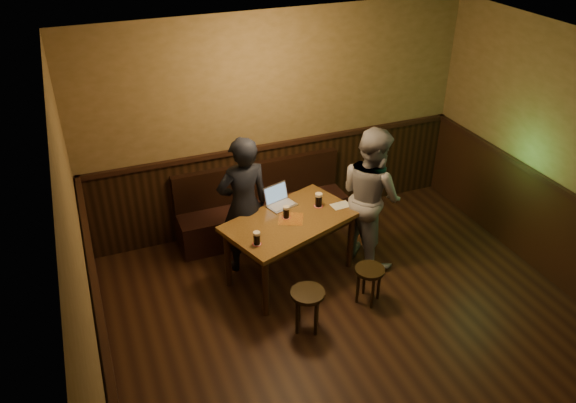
{
  "coord_description": "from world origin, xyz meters",
  "views": [
    {
      "loc": [
        -2.31,
        -3.12,
        4.17
      ],
      "look_at": [
        -0.4,
        1.67,
        1.09
      ],
      "focal_mm": 35.0,
      "sensor_mm": 36.0,
      "label": 1
    }
  ],
  "objects_px": {
    "bench": "(262,212)",
    "pint_right": "(319,200)",
    "stool_right": "(369,275)",
    "person_suit": "(244,205)",
    "laptop": "(279,200)",
    "stool_left": "(308,299)",
    "person_grey": "(371,196)",
    "pub_table": "(291,227)",
    "pint_left": "(257,238)",
    "pint_mid": "(286,212)"
  },
  "relations": [
    {
      "from": "stool_right",
      "to": "bench",
      "type": "bearing_deg",
      "value": 109.93
    },
    {
      "from": "bench",
      "to": "pint_right",
      "type": "xyz_separation_m",
      "value": [
        0.4,
        -0.84,
        0.56
      ]
    },
    {
      "from": "bench",
      "to": "person_suit",
      "type": "xyz_separation_m",
      "value": [
        -0.43,
        -0.61,
        0.54
      ]
    },
    {
      "from": "stool_left",
      "to": "bench",
      "type": "bearing_deg",
      "value": 84.72
    },
    {
      "from": "stool_right",
      "to": "person_grey",
      "type": "xyz_separation_m",
      "value": [
        0.4,
        0.76,
        0.5
      ]
    },
    {
      "from": "bench",
      "to": "pint_right",
      "type": "bearing_deg",
      "value": -64.61
    },
    {
      "from": "stool_right",
      "to": "person_suit",
      "type": "bearing_deg",
      "value": 133.37
    },
    {
      "from": "bench",
      "to": "stool_left",
      "type": "distance_m",
      "value": 1.87
    },
    {
      "from": "laptop",
      "to": "person_suit",
      "type": "height_order",
      "value": "person_suit"
    },
    {
      "from": "pub_table",
      "to": "stool_right",
      "type": "bearing_deg",
      "value": -69.28
    },
    {
      "from": "stool_left",
      "to": "pint_mid",
      "type": "distance_m",
      "value": 1.05
    },
    {
      "from": "laptop",
      "to": "person_grey",
      "type": "xyz_separation_m",
      "value": [
        1.03,
        -0.32,
        0.01
      ]
    },
    {
      "from": "pub_table",
      "to": "person_grey",
      "type": "bearing_deg",
      "value": -18.23
    },
    {
      "from": "stool_left",
      "to": "person_suit",
      "type": "relative_size",
      "value": 0.28
    },
    {
      "from": "pint_right",
      "to": "person_suit",
      "type": "xyz_separation_m",
      "value": [
        -0.83,
        0.24,
        -0.02
      ]
    },
    {
      "from": "stool_left",
      "to": "laptop",
      "type": "bearing_deg",
      "value": 82.38
    },
    {
      "from": "stool_right",
      "to": "pint_right",
      "type": "height_order",
      "value": "pint_right"
    },
    {
      "from": "bench",
      "to": "person_suit",
      "type": "height_order",
      "value": "person_suit"
    },
    {
      "from": "stool_right",
      "to": "pint_right",
      "type": "relative_size",
      "value": 2.6
    },
    {
      "from": "bench",
      "to": "person_grey",
      "type": "height_order",
      "value": "person_grey"
    },
    {
      "from": "laptop",
      "to": "stool_left",
      "type": "bearing_deg",
      "value": -115.0
    },
    {
      "from": "pint_left",
      "to": "person_suit",
      "type": "bearing_deg",
      "value": 83.28
    },
    {
      "from": "stool_left",
      "to": "person_suit",
      "type": "distance_m",
      "value": 1.37
    },
    {
      "from": "stool_left",
      "to": "stool_right",
      "type": "xyz_separation_m",
      "value": [
        0.8,
        0.14,
        -0.03
      ]
    },
    {
      "from": "person_suit",
      "to": "bench",
      "type": "bearing_deg",
      "value": -128.74
    },
    {
      "from": "stool_right",
      "to": "pint_mid",
      "type": "distance_m",
      "value": 1.14
    },
    {
      "from": "laptop",
      "to": "bench",
      "type": "bearing_deg",
      "value": 71.86
    },
    {
      "from": "pint_mid",
      "to": "laptop",
      "type": "relative_size",
      "value": 0.38
    },
    {
      "from": "bench",
      "to": "pint_mid",
      "type": "bearing_deg",
      "value": -92.28
    },
    {
      "from": "bench",
      "to": "laptop",
      "type": "height_order",
      "value": "laptop"
    },
    {
      "from": "bench",
      "to": "pint_right",
      "type": "distance_m",
      "value": 1.09
    },
    {
      "from": "pint_right",
      "to": "laptop",
      "type": "relative_size",
      "value": 0.44
    },
    {
      "from": "pint_mid",
      "to": "person_suit",
      "type": "xyz_separation_m",
      "value": [
        -0.39,
        0.33,
        -0.01
      ]
    },
    {
      "from": "pub_table",
      "to": "pint_left",
      "type": "bearing_deg",
      "value": -167.34
    },
    {
      "from": "pint_right",
      "to": "person_suit",
      "type": "distance_m",
      "value": 0.86
    },
    {
      "from": "stool_right",
      "to": "person_suit",
      "type": "xyz_separation_m",
      "value": [
        -1.05,
        1.11,
        0.5
      ]
    },
    {
      "from": "bench",
      "to": "person_suit",
      "type": "relative_size",
      "value": 1.3
    },
    {
      "from": "pint_mid",
      "to": "laptop",
      "type": "distance_m",
      "value": 0.3
    },
    {
      "from": "bench",
      "to": "pint_left",
      "type": "xyz_separation_m",
      "value": [
        -0.51,
        -1.3,
        0.55
      ]
    },
    {
      "from": "pint_right",
      "to": "person_grey",
      "type": "relative_size",
      "value": 0.1
    },
    {
      "from": "pint_mid",
      "to": "laptop",
      "type": "height_order",
      "value": "laptop"
    },
    {
      "from": "stool_right",
      "to": "pint_mid",
      "type": "height_order",
      "value": "pint_mid"
    },
    {
      "from": "laptop",
      "to": "pint_mid",
      "type": "bearing_deg",
      "value": -112.9
    },
    {
      "from": "pub_table",
      "to": "pint_mid",
      "type": "bearing_deg",
      "value": 111.04
    },
    {
      "from": "stool_left",
      "to": "stool_right",
      "type": "height_order",
      "value": "stool_left"
    },
    {
      "from": "laptop",
      "to": "person_suit",
      "type": "bearing_deg",
      "value": 158.24
    },
    {
      "from": "stool_right",
      "to": "pint_left",
      "type": "xyz_separation_m",
      "value": [
        -1.13,
        0.42,
        0.51
      ]
    },
    {
      "from": "pub_table",
      "to": "person_grey",
      "type": "xyz_separation_m",
      "value": [
        1.02,
        0.02,
        0.17
      ]
    },
    {
      "from": "bench",
      "to": "pub_table",
      "type": "distance_m",
      "value": 1.05
    },
    {
      "from": "stool_right",
      "to": "person_suit",
      "type": "relative_size",
      "value": 0.26
    }
  ]
}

